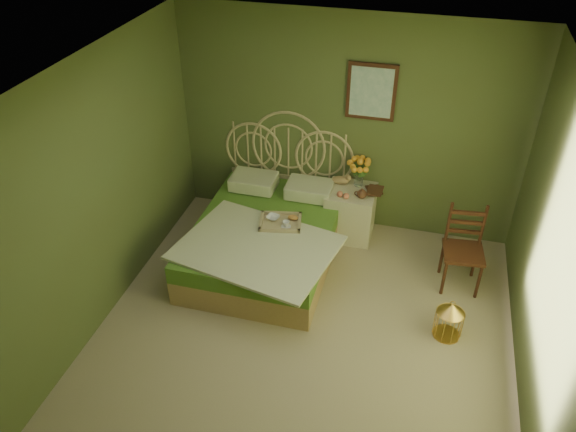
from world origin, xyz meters
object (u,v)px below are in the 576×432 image
(bed, at_px, (267,234))
(nightstand, at_px, (351,207))
(birdcage, at_px, (449,320))
(chair, at_px, (465,242))

(bed, height_order, nightstand, bed)
(bed, distance_m, birdcage, 2.19)
(bed, bearing_deg, birdcage, -19.69)
(chair, relative_size, birdcage, 2.31)
(nightstand, bearing_deg, birdcage, -49.76)
(nightstand, xyz_separation_m, chair, (1.30, -0.57, 0.15))
(chair, bearing_deg, birdcage, -101.35)
(nightstand, relative_size, chair, 1.12)
(bed, bearing_deg, chair, 3.49)
(birdcage, bearing_deg, chair, 84.47)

